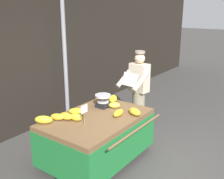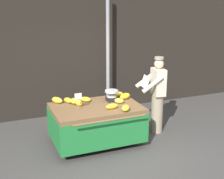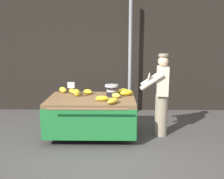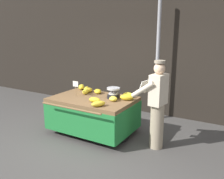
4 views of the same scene
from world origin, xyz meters
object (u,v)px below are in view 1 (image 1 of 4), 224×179
vendor_person (138,92)px  banana_bunch_0 (44,120)px  weighing_scale (103,101)px  banana_bunch_5 (135,112)px  banana_bunch_1 (66,116)px  banana_bunch_9 (57,117)px  banana_bunch_2 (76,117)px  price_sign (84,111)px  banana_bunch_6 (102,98)px  banana_bunch_7 (114,105)px  banana_bunch_3 (76,111)px  street_pole (65,56)px  banana_bunch_8 (118,113)px  banana_bunch_4 (113,99)px  banana_cart (97,128)px

vendor_person → banana_bunch_0: bearing=168.4°
weighing_scale → banana_bunch_5: size_ratio=0.98×
banana_bunch_1 → banana_bunch_9: size_ratio=1.11×
banana_bunch_2 → price_sign: bearing=-107.3°
banana_bunch_6 → banana_bunch_5: bearing=-103.6°
price_sign → banana_bunch_0: (-0.29, 0.58, -0.19)m
banana_bunch_7 → banana_bunch_9: size_ratio=0.89×
banana_bunch_0 → banana_bunch_1: 0.36m
weighing_scale → vendor_person: vendor_person is taller
banana_bunch_3 → banana_bunch_9: size_ratio=1.07×
street_pole → banana_bunch_8: size_ratio=12.00×
banana_bunch_6 → banana_bunch_1: bearing=-175.8°
banana_bunch_4 → banana_bunch_3: bearing=169.3°
banana_bunch_0 → banana_cart: bearing=-36.0°
banana_bunch_8 → banana_cart: bearing=131.2°
weighing_scale → banana_bunch_3: 0.55m
price_sign → banana_bunch_4: price_sign is taller
banana_bunch_4 → banana_bunch_9: size_ratio=1.29×
banana_bunch_7 → banana_bunch_5: bearing=-97.7°
banana_bunch_0 → banana_bunch_7: 1.29m
banana_bunch_6 → banana_bunch_9: size_ratio=1.03×
banana_bunch_4 → vendor_person: (0.71, -0.14, -0.01)m
banana_bunch_1 → vendor_person: bearing=-8.5°
weighing_scale → banana_bunch_8: bearing=-111.0°
banana_bunch_2 → banana_bunch_4: (1.05, 0.04, 0.00)m
banana_bunch_2 → vendor_person: size_ratio=0.12×
weighing_scale → banana_bunch_4: bearing=2.8°
weighing_scale → banana_bunch_4: weighing_scale is taller
banana_bunch_3 → banana_bunch_6: size_ratio=1.04×
banana_bunch_9 → banana_bunch_8: bearing=-44.2°
weighing_scale → banana_bunch_2: bearing=-178.1°
banana_bunch_7 → price_sign: bearing=-173.9°
banana_bunch_1 → banana_bunch_2: banana_bunch_2 is taller
banana_cart → banana_bunch_8: (0.23, -0.27, 0.26)m
vendor_person → banana_bunch_3: bearing=169.0°
price_sign → banana_bunch_8: (0.63, -0.18, -0.19)m
banana_bunch_4 → price_sign: bearing=-165.5°
banana_cart → banana_bunch_3: size_ratio=7.33×
banana_bunch_7 → banana_bunch_1: bearing=159.8°
price_sign → banana_bunch_1: bearing=86.5°
street_pole → banana_bunch_4: street_pole is taller
banana_bunch_6 → banana_bunch_0: bearing=176.2°
street_pole → banana_bunch_7: (-0.36, -1.57, -0.67)m
banana_bunch_0 → vendor_person: size_ratio=0.17×
banana_bunch_2 → banana_bunch_8: bearing=-38.1°
banana_cart → banana_bunch_8: bearing=-48.8°
vendor_person → banana_bunch_1: bearing=171.5°
banana_bunch_3 → banana_bunch_5: banana_bunch_5 is taller
banana_bunch_2 → banana_bunch_7: banana_bunch_2 is taller
banana_bunch_1 → banana_bunch_5: (0.81, -0.79, -0.00)m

